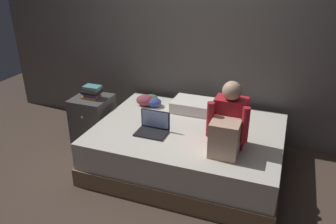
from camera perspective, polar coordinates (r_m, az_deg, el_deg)
name	(u,v)px	position (r m, az deg, el deg)	size (l,w,h in m)	color
ground_plane	(161,178)	(3.68, -1.16, -11.12)	(8.00, 8.00, 0.00)	#47382D
wall_back	(197,31)	(4.20, 4.88, 13.61)	(5.60, 0.10, 2.70)	#605B56
bed	(188,148)	(3.73, 3.39, -6.15)	(2.00, 1.50, 0.49)	#7A6047
nightstand	(93,120)	(4.33, -12.58, -1.27)	(0.44, 0.46, 0.60)	#474442
person_sitting	(228,125)	(3.17, 10.16, -2.12)	(0.39, 0.44, 0.66)	#B21E28
laptop	(153,127)	(3.49, -2.56, -2.64)	(0.32, 0.23, 0.22)	black
pillow	(196,106)	(3.98, 4.84, 1.02)	(0.56, 0.36, 0.13)	silver
book_stack	(92,92)	(4.17, -12.83, 3.32)	(0.22, 0.16, 0.15)	gold
clothes_pile	(150,101)	(4.14, -3.08, 1.94)	(0.32, 0.29, 0.13)	#3D4C8E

